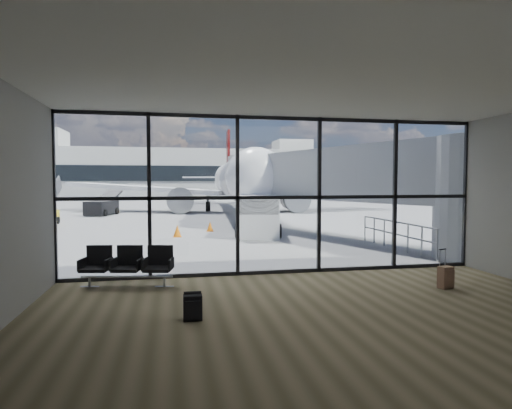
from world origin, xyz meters
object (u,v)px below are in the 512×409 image
object	(u,v)px
suitcase	(446,277)
belt_loader	(102,207)
seating_row	(128,264)
service_van	(258,215)
airliner	(237,180)
backpack	(193,307)
mobile_stairs	(37,216)

from	to	relation	value
suitcase	belt_loader	world-z (taller)	belt_loader
seating_row	belt_loader	xyz separation A→B (m)	(-4.41, 24.80, 0.09)
suitcase	belt_loader	distance (m)	29.27
service_van	seating_row	bearing A→B (deg)	-107.16
seating_row	service_van	distance (m)	11.16
suitcase	airliner	world-z (taller)	airliner
backpack	suitcase	xyz separation A→B (m)	(6.24, 1.24, 0.04)
seating_row	suitcase	xyz separation A→B (m)	(7.72, -1.84, -0.27)
mobile_stairs	suitcase	bearing A→B (deg)	-44.09
seating_row	belt_loader	size ratio (longest dim) A/B	0.51
seating_row	backpack	size ratio (longest dim) A/B	4.30
airliner	backpack	bearing A→B (deg)	-95.51
airliner	mobile_stairs	bearing A→B (deg)	-135.84
service_van	belt_loader	xyz separation A→B (m)	(-9.75, 15.01, -0.34)
backpack	belt_loader	world-z (taller)	belt_loader
suitcase	backpack	bearing A→B (deg)	173.08
seating_row	mobile_stairs	world-z (taller)	mobile_stairs
seating_row	belt_loader	bearing A→B (deg)	110.93
backpack	airliner	world-z (taller)	airliner
seating_row	backpack	distance (m)	3.42
belt_loader	mobile_stairs	distance (m)	8.37
airliner	mobile_stairs	xyz separation A→B (m)	(-14.03, -11.64, -2.23)
service_van	belt_loader	distance (m)	17.90
service_van	belt_loader	world-z (taller)	belt_loader
service_van	belt_loader	bearing A→B (deg)	134.46
airliner	mobile_stairs	size ratio (longest dim) A/B	9.90
seating_row	mobile_stairs	xyz separation A→B (m)	(-6.99, 16.83, 0.02)
service_van	backpack	bearing A→B (deg)	-95.26
suitcase	airliner	distance (m)	30.42
backpack	suitcase	distance (m)	6.37
backpack	airliner	distance (m)	32.13
backpack	seating_row	bearing A→B (deg)	116.83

